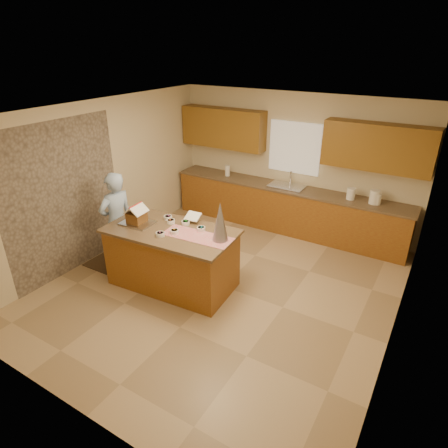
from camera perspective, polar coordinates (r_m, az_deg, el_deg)
The scene contains 28 objects.
floor at distance 6.23m, azimuth -0.16°, elevation -9.22°, with size 5.50×5.50×0.00m, color tan.
ceiling at distance 5.19m, azimuth -0.20°, elevation 16.07°, with size 5.50×5.50×0.00m, color silver.
wall_back at distance 7.92m, azimuth 10.33°, elevation 8.98°, with size 5.50×5.50×0.00m, color beige.
wall_front at distance 3.82m, azimuth -22.64°, elevation -12.04°, with size 5.50×5.50×0.00m, color beige.
wall_left at distance 7.12m, azimuth -17.77°, elevation 6.27°, with size 5.50×5.50×0.00m, color beige.
wall_right at distance 4.90m, azimuth 25.73°, elevation -3.95°, with size 5.50×5.50×0.00m, color beige.
stone_accent at distance 6.67m, azimuth -22.55°, elevation 3.32°, with size 2.50×2.50×0.00m, color gray.
window_curtain at distance 7.81m, azimuth 10.42°, elevation 11.03°, with size 1.05×0.03×1.00m, color white.
back_counter_base at distance 7.96m, azimuth 9.02°, elevation 2.19°, with size 4.80×0.60×0.88m, color #89611C.
back_counter_top at distance 7.79m, azimuth 9.25°, elevation 5.29°, with size 4.85×0.63×0.04m, color brown.
upper_cabinet_left at distance 8.29m, azimuth -0.13°, elevation 14.04°, with size 1.85×0.35×0.80m, color brown.
upper_cabinet_right at distance 7.23m, azimuth 21.79°, elevation 10.53°, with size 1.85×0.35×0.80m, color brown.
sink at distance 7.80m, azimuth 9.25°, elevation 5.22°, with size 0.70×0.45×0.12m, color silver.
faucet at distance 7.90m, azimuth 9.84°, elevation 6.76°, with size 0.03×0.03×0.28m, color silver.
island_base at distance 6.10m, azimuth -7.67°, elevation -5.13°, with size 1.90×0.95×0.93m, color #89611C.
island_top at distance 5.87m, azimuth -7.94°, elevation -1.05°, with size 1.98×1.03×0.04m, color brown.
table_runner at distance 5.63m, azimuth -3.96°, elevation -1.82°, with size 1.05×0.38×0.01m, color red.
baking_tray at distance 6.15m, azimuth -12.71°, elevation 0.15°, with size 0.49×0.36×0.03m, color silver.
cookbook at distance 6.04m, azimuth -4.63°, elevation 1.14°, with size 0.23×0.02×0.19m, color white.
tinsel_tree at distance 5.39m, azimuth -0.57°, elevation 0.34°, with size 0.23×0.23×0.58m, color #B6B5C2.
rug at distance 7.03m, azimuth -15.03°, elevation -5.76°, with size 1.14×0.74×0.01m, color black.
boy at distance 6.61m, azimuth -15.54°, elevation 0.39°, with size 0.61×0.40×1.68m, color #98B2D8.
canister_a at distance 7.41m, azimuth 18.29°, elevation 4.28°, with size 0.15×0.15×0.21m, color white.
canister_b at distance 7.34m, azimuth 21.37°, elevation 3.75°, with size 0.17×0.17×0.25m, color white.
canister_c at distance 7.34m, azimuth 21.73°, elevation 3.45°, with size 0.13×0.13×0.19m, color white.
paper_towel at distance 8.32m, azimuth 0.53°, elevation 7.92°, with size 0.11×0.11×0.23m, color white.
gingerbread_house at distance 6.09m, azimuth -12.82°, elevation 1.21°, with size 0.31×0.32×0.30m.
candy_bowls at distance 5.91m, azimuth -7.02°, elevation -0.28°, with size 0.81×0.65×0.06m.
Camera 1 is at (2.66, -4.38, 3.56)m, focal length 30.88 mm.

